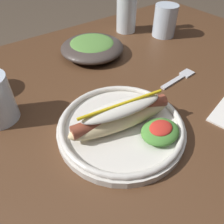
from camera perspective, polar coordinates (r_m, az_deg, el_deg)
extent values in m
cube|color=#51331E|center=(0.53, -0.53, 0.99)|extent=(1.36, 0.88, 0.04)
cylinder|color=#51331E|center=(1.29, 11.69, 7.51)|extent=(0.06, 0.06, 0.70)
cylinder|color=silver|center=(0.45, 2.28, -4.12)|extent=(0.25, 0.25, 0.02)
torus|color=silver|center=(0.44, 2.32, -3.06)|extent=(0.25, 0.25, 0.01)
ellipsoid|color=beige|center=(0.43, 2.38, -1.58)|extent=(0.22, 0.08, 0.04)
cylinder|color=brown|center=(0.43, 2.41, -0.84)|extent=(0.20, 0.06, 0.03)
ellipsoid|color=silver|center=(0.41, 2.48, 0.99)|extent=(0.17, 0.07, 0.02)
cylinder|color=yellow|center=(0.41, 2.52, 2.03)|extent=(0.17, 0.03, 0.01)
ellipsoid|color=#4C8C38|center=(0.43, 12.10, -4.88)|extent=(0.08, 0.06, 0.02)
ellipsoid|color=red|center=(0.42, 12.30, -3.96)|extent=(0.05, 0.04, 0.01)
cube|color=silver|center=(0.60, 15.25, 7.42)|extent=(0.09, 0.02, 0.00)
cube|color=silver|center=(0.65, 18.49, 9.30)|extent=(0.04, 0.03, 0.00)
cylinder|color=silver|center=(0.83, 13.30, 21.63)|extent=(0.08, 0.08, 0.10)
cylinder|color=silver|center=(0.84, 3.72, 24.53)|extent=(0.07, 0.07, 0.15)
ellipsoid|color=#423833|center=(0.70, -5.06, 15.99)|extent=(0.19, 0.19, 0.04)
ellipsoid|color=#56893D|center=(0.70, -5.13, 17.01)|extent=(0.13, 0.13, 0.02)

